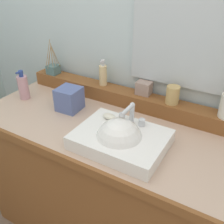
{
  "coord_description": "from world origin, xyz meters",
  "views": [
    {
      "loc": [
        0.64,
        -1.01,
        1.67
      ],
      "look_at": [
        0.07,
        -0.04,
        1.0
      ],
      "focal_mm": 42.1,
      "sensor_mm": 36.0,
      "label": 1
    }
  ],
  "objects_px": {
    "reed_diffuser": "(53,69)",
    "lotion_bottle": "(23,87)",
    "soap_dispenser": "(103,75)",
    "trinket_box": "(144,88)",
    "sink_basin": "(120,140)",
    "soap_bar": "(109,116)",
    "tumbler_cup": "(173,95)",
    "tissue_box": "(69,99)"
  },
  "relations": [
    {
      "from": "soap_bar",
      "to": "reed_diffuser",
      "type": "height_order",
      "value": "reed_diffuser"
    },
    {
      "from": "soap_bar",
      "to": "trinket_box",
      "type": "distance_m",
      "value": 0.32
    },
    {
      "from": "soap_bar",
      "to": "reed_diffuser",
      "type": "xyz_separation_m",
      "value": [
        -0.62,
        0.28,
        0.04
      ]
    },
    {
      "from": "trinket_box",
      "to": "reed_diffuser",
      "type": "bearing_deg",
      "value": -179.38
    },
    {
      "from": "reed_diffuser",
      "to": "trinket_box",
      "type": "distance_m",
      "value": 0.67
    },
    {
      "from": "sink_basin",
      "to": "reed_diffuser",
      "type": "xyz_separation_m",
      "value": [
        -0.73,
        0.38,
        0.09
      ]
    },
    {
      "from": "soap_bar",
      "to": "tumbler_cup",
      "type": "bearing_deg",
      "value": 51.2
    },
    {
      "from": "reed_diffuser",
      "to": "lotion_bottle",
      "type": "height_order",
      "value": "reed_diffuser"
    },
    {
      "from": "soap_bar",
      "to": "soap_dispenser",
      "type": "height_order",
      "value": "soap_dispenser"
    },
    {
      "from": "sink_basin",
      "to": "reed_diffuser",
      "type": "height_order",
      "value": "reed_diffuser"
    },
    {
      "from": "sink_basin",
      "to": "tissue_box",
      "type": "distance_m",
      "value": 0.46
    },
    {
      "from": "sink_basin",
      "to": "soap_dispenser",
      "type": "bearing_deg",
      "value": 130.7
    },
    {
      "from": "soap_bar",
      "to": "lotion_bottle",
      "type": "bearing_deg",
      "value": 177.06
    },
    {
      "from": "tumbler_cup",
      "to": "reed_diffuser",
      "type": "distance_m",
      "value": 0.85
    },
    {
      "from": "tissue_box",
      "to": "soap_bar",
      "type": "bearing_deg",
      "value": -12.03
    },
    {
      "from": "soap_bar",
      "to": "tissue_box",
      "type": "xyz_separation_m",
      "value": [
        -0.31,
        0.07,
        -0.01
      ]
    },
    {
      "from": "tissue_box",
      "to": "lotion_bottle",
      "type": "bearing_deg",
      "value": -174.42
    },
    {
      "from": "soap_dispenser",
      "to": "lotion_bottle",
      "type": "xyz_separation_m",
      "value": [
        -0.43,
        -0.27,
        -0.08
      ]
    },
    {
      "from": "reed_diffuser",
      "to": "tumbler_cup",
      "type": "bearing_deg",
      "value": 0.37
    },
    {
      "from": "sink_basin",
      "to": "soap_dispenser",
      "type": "relative_size",
      "value": 2.61
    },
    {
      "from": "soap_dispenser",
      "to": "tumbler_cup",
      "type": "height_order",
      "value": "soap_dispenser"
    },
    {
      "from": "sink_basin",
      "to": "tissue_box",
      "type": "height_order",
      "value": "sink_basin"
    },
    {
      "from": "sink_basin",
      "to": "lotion_bottle",
      "type": "xyz_separation_m",
      "value": [
        -0.77,
        0.13,
        0.04
      ]
    },
    {
      "from": "sink_basin",
      "to": "soap_bar",
      "type": "relative_size",
      "value": 6.1
    },
    {
      "from": "reed_diffuser",
      "to": "lotion_bottle",
      "type": "relative_size",
      "value": 1.27
    },
    {
      "from": "trinket_box",
      "to": "lotion_bottle",
      "type": "distance_m",
      "value": 0.76
    },
    {
      "from": "trinket_box",
      "to": "tissue_box",
      "type": "height_order",
      "value": "trinket_box"
    },
    {
      "from": "tumbler_cup",
      "to": "trinket_box",
      "type": "height_order",
      "value": "tumbler_cup"
    },
    {
      "from": "lotion_bottle",
      "to": "tumbler_cup",
      "type": "bearing_deg",
      "value": 16.06
    },
    {
      "from": "sink_basin",
      "to": "soap_dispenser",
      "type": "distance_m",
      "value": 0.54
    },
    {
      "from": "tumbler_cup",
      "to": "lotion_bottle",
      "type": "height_order",
      "value": "same"
    },
    {
      "from": "sink_basin",
      "to": "tissue_box",
      "type": "relative_size",
      "value": 3.16
    },
    {
      "from": "soap_dispenser",
      "to": "trinket_box",
      "type": "distance_m",
      "value": 0.28
    },
    {
      "from": "tumbler_cup",
      "to": "tissue_box",
      "type": "xyz_separation_m",
      "value": [
        -0.54,
        -0.22,
        -0.07
      ]
    },
    {
      "from": "sink_basin",
      "to": "trinket_box",
      "type": "height_order",
      "value": "sink_basin"
    },
    {
      "from": "soap_dispenser",
      "to": "tumbler_cup",
      "type": "bearing_deg",
      "value": -1.75
    },
    {
      "from": "soap_bar",
      "to": "sink_basin",
      "type": "bearing_deg",
      "value": -39.41
    },
    {
      "from": "trinket_box",
      "to": "lotion_bottle",
      "type": "xyz_separation_m",
      "value": [
        -0.7,
        -0.28,
        -0.05
      ]
    },
    {
      "from": "soap_dispenser",
      "to": "reed_diffuser",
      "type": "relative_size",
      "value": 0.69
    },
    {
      "from": "trinket_box",
      "to": "tissue_box",
      "type": "relative_size",
      "value": 0.64
    },
    {
      "from": "soap_dispenser",
      "to": "lotion_bottle",
      "type": "relative_size",
      "value": 0.87
    },
    {
      "from": "lotion_bottle",
      "to": "tissue_box",
      "type": "height_order",
      "value": "lotion_bottle"
    }
  ]
}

